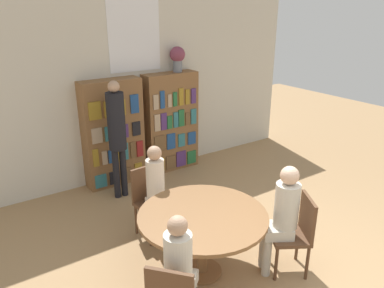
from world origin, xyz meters
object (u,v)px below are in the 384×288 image
at_px(chair_left_side, 150,198).
at_px(chair_far_side, 297,230).
at_px(bookshelf_right, 171,122).
at_px(librarian_standing, 117,129).
at_px(seated_reader_right, 282,213).
at_px(seated_reader_back, 180,269).
at_px(seated_reader_left, 158,190).
at_px(reading_table, 203,223).
at_px(bookshelf_left, 113,133).
at_px(flower_vase, 177,57).

height_order(chair_left_side, chair_far_side, same).
distance_m(bookshelf_right, librarian_standing, 1.35).
bearing_deg(seated_reader_right, seated_reader_back, 125.86).
relative_size(seated_reader_left, seated_reader_right, 0.98).
distance_m(chair_left_side, librarian_standing, 1.29).
distance_m(chair_left_side, seated_reader_back, 1.68).
xyz_separation_m(bookshelf_right, seated_reader_left, (-1.30, -1.84, -0.17)).
height_order(bookshelf_right, seated_reader_left, bookshelf_right).
height_order(chair_left_side, seated_reader_back, seated_reader_back).
distance_m(seated_reader_left, librarian_standing, 1.40).
height_order(reading_table, seated_reader_back, seated_reader_back).
relative_size(reading_table, seated_reader_left, 1.11).
distance_m(reading_table, chair_left_side, 1.04).
height_order(bookshelf_left, seated_reader_back, bookshelf_left).
relative_size(chair_left_side, chair_far_side, 1.00).
relative_size(bookshelf_left, seated_reader_left, 1.39).
bearing_deg(chair_far_side, librarian_standing, 49.19).
bearing_deg(seated_reader_left, librarian_standing, -97.89).
distance_m(bookshelf_right, flower_vase, 1.14).
xyz_separation_m(flower_vase, seated_reader_right, (-0.66, -3.12, -1.27)).
bearing_deg(seated_reader_back, seated_reader_left, 116.96).
bearing_deg(reading_table, bookshelf_left, 87.02).
relative_size(bookshelf_right, seated_reader_right, 1.37).
bearing_deg(chair_far_side, bookshelf_right, 24.96).
distance_m(reading_table, seated_reader_left, 0.84).
xyz_separation_m(bookshelf_left, bookshelf_right, (1.09, -0.00, -0.00)).
relative_size(flower_vase, reading_table, 0.31).
distance_m(bookshelf_left, chair_left_side, 1.70).
height_order(chair_far_side, seated_reader_back, seated_reader_back).
distance_m(bookshelf_left, flower_vase, 1.68).
bearing_deg(librarian_standing, bookshelf_left, 74.35).
relative_size(bookshelf_right, librarian_standing, 0.96).
height_order(bookshelf_right, seated_reader_right, bookshelf_right).
bearing_deg(librarian_standing, seated_reader_left, -93.02).
relative_size(flower_vase, chair_left_side, 0.47).
bearing_deg(chair_left_side, bookshelf_left, -102.70).
distance_m(bookshelf_left, reading_table, 2.69).
distance_m(flower_vase, chair_far_side, 3.58).
bearing_deg(seated_reader_left, chair_left_side, -90.00).
xyz_separation_m(reading_table, seated_reader_right, (0.73, -0.44, 0.09)).
relative_size(seated_reader_back, librarian_standing, 0.68).
xyz_separation_m(chair_far_side, seated_reader_right, (-0.15, 0.09, 0.22)).
xyz_separation_m(bookshelf_left, librarian_standing, (-0.14, -0.50, 0.23)).
bearing_deg(bookshelf_left, librarian_standing, -105.65).
relative_size(chair_far_side, librarian_standing, 0.50).
bearing_deg(bookshelf_right, chair_far_side, -96.17).
xyz_separation_m(bookshelf_right, flower_vase, (0.16, 0.01, 1.13)).
xyz_separation_m(reading_table, seated_reader_back, (-0.64, -0.55, 0.05)).
bearing_deg(flower_vase, chair_left_side, -131.74).
height_order(seated_reader_left, seated_reader_back, seated_reader_left).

